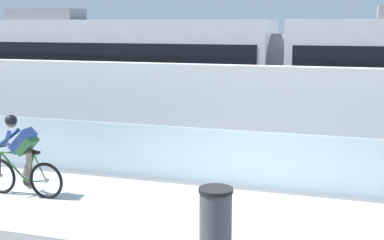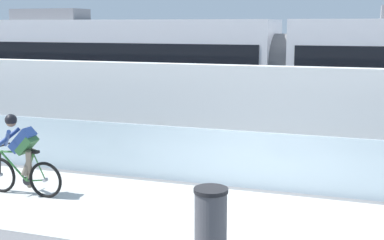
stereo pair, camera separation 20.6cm
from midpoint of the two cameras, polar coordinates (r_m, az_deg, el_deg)
ground_plane at (r=8.98m, az=5.16°, el=-11.10°), size 200.00×200.00×0.00m
bike_path_deck at (r=8.98m, az=5.16°, el=-11.07°), size 32.00×3.20×0.01m
glass_parapet at (r=10.52m, az=7.36°, el=-4.50°), size 32.00×0.05×1.18m
concrete_barrier_wall at (r=12.13m, az=8.93°, el=0.33°), size 32.00×0.36×2.37m
tram_rail_near at (r=14.78m, az=10.24°, el=-2.55°), size 32.00×0.08×0.01m
tram_rail_far at (r=16.17m, az=10.88°, el=-1.45°), size 32.00×0.08×0.01m
tram at (r=15.24m, az=9.29°, el=5.07°), size 22.56×2.54×3.81m
cyclist_on_bike at (r=10.51m, az=-18.87°, el=-3.94°), size 1.77×0.58×1.61m
trash_bin at (r=7.71m, az=1.85°, el=-10.92°), size 0.51×0.51×0.96m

